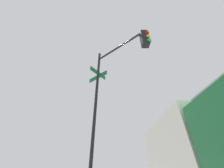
# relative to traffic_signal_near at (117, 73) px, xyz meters

# --- Properties ---
(traffic_signal_near) EXTENTS (2.17, 2.59, 6.34)m
(traffic_signal_near) POSITION_rel_traffic_signal_near_xyz_m (0.00, 0.00, 0.00)
(traffic_signal_near) COLOR black
(traffic_signal_near) RESTS_ON ground_plane
(box_truck_second) EXTENTS (8.64, 2.68, 3.39)m
(box_truck_second) POSITION_rel_traffic_signal_near_xyz_m (-2.16, 3.59, -2.61)
(box_truck_second) COLOR #19592D
(box_truck_second) RESTS_ON ground_plane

